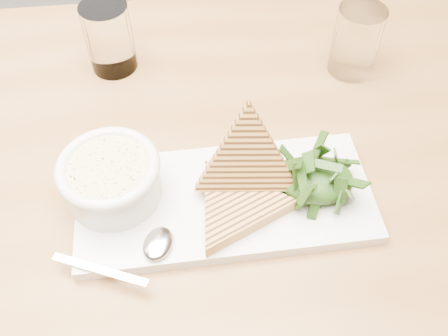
{
  "coord_description": "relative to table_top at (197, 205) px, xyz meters",
  "views": [
    {
      "loc": [
        0.25,
        -0.57,
        1.25
      ],
      "look_at": [
        0.27,
        -0.19,
        0.77
      ],
      "focal_mm": 40.0,
      "sensor_mm": 36.0,
      "label": 1
    }
  ],
  "objects": [
    {
      "name": "glass_far",
      "position": [
        0.25,
        0.23,
        0.07
      ],
      "size": [
        0.07,
        0.07,
        0.11
      ],
      "primitive_type": "cylinder",
      "color": "white",
      "rests_on": "table_top"
    },
    {
      "name": "platter",
      "position": [
        0.04,
        -0.01,
        0.03
      ],
      "size": [
        0.38,
        0.19,
        0.02
      ],
      "primitive_type": "cube",
      "rotation": [
        0.0,
        0.0,
        0.07
      ],
      "color": "white",
      "rests_on": "table_top"
    },
    {
      "name": "arugula_pile",
      "position": [
        0.15,
        -0.01,
        0.06
      ],
      "size": [
        0.11,
        0.1,
        0.05
      ],
      "primitive_type": null,
      "color": "#305515",
      "rests_on": "platter"
    },
    {
      "name": "salad_base",
      "position": [
        0.15,
        -0.01,
        0.06
      ],
      "size": [
        0.09,
        0.07,
        0.04
      ],
      "primitive_type": "ellipsoid",
      "color": "black",
      "rests_on": "platter"
    },
    {
      "name": "floor",
      "position": [
        -0.23,
        0.2,
        -0.7
      ],
      "size": [
        6.0,
        6.0,
        0.0
      ],
      "primitive_type": "plane",
      "color": "slate",
      "rests_on": "ground"
    },
    {
      "name": "sandwich_lean",
      "position": [
        0.06,
        0.0,
        0.09
      ],
      "size": [
        0.16,
        0.15,
        0.17
      ],
      "primitive_type": null,
      "rotation": [
        1.11,
        0.0,
        -0.06
      ],
      "color": "#C08640",
      "rests_on": "sandwich_flat"
    },
    {
      "name": "sandwich_flat",
      "position": [
        0.05,
        -0.04,
        0.05
      ],
      "size": [
        0.2,
        0.2,
        0.02
      ],
      "primitive_type": null,
      "rotation": [
        0.0,
        0.0,
        0.49
      ],
      "color": "#C08640",
      "rests_on": "platter"
    },
    {
      "name": "table_top",
      "position": [
        0.0,
        0.0,
        0.0
      ],
      "size": [
        1.38,
        0.96,
        0.04
      ],
      "primitive_type": "cube",
      "rotation": [
        0.0,
        0.0,
        0.05
      ],
      "color": "olive",
      "rests_on": "ground"
    },
    {
      "name": "soup_bowl",
      "position": [
        -0.1,
        -0.0,
        0.06
      ],
      "size": [
        0.12,
        0.12,
        0.05
      ],
      "primitive_type": "cylinder",
      "color": "white",
      "rests_on": "platter"
    },
    {
      "name": "spoon_bowl",
      "position": [
        -0.05,
        -0.08,
        0.04
      ],
      "size": [
        0.05,
        0.05,
        0.01
      ],
      "primitive_type": "ellipsoid",
      "rotation": [
        0.0,
        0.0,
        -0.36
      ],
      "color": "silver",
      "rests_on": "platter"
    },
    {
      "name": "spoon_handle",
      "position": [
        -0.11,
        -0.11,
        0.04
      ],
      "size": [
        0.11,
        0.05,
        0.0
      ],
      "primitive_type": "cube",
      "rotation": [
        0.0,
        0.0,
        -0.36
      ],
      "color": "silver",
      "rests_on": "platter"
    },
    {
      "name": "soup",
      "position": [
        -0.1,
        -0.0,
        0.09
      ],
      "size": [
        0.1,
        0.1,
        0.01
      ],
      "primitive_type": "cylinder",
      "color": "beige",
      "rests_on": "soup_bowl"
    },
    {
      "name": "glass_near",
      "position": [
        -0.12,
        0.26,
        0.07
      ],
      "size": [
        0.07,
        0.07,
        0.11
      ],
      "primitive_type": "cylinder",
      "color": "white",
      "rests_on": "table_top"
    },
    {
      "name": "bowl_rim",
      "position": [
        -0.1,
        -0.0,
        0.09
      ],
      "size": [
        0.12,
        0.12,
        0.01
      ],
      "primitive_type": "torus",
      "color": "white",
      "rests_on": "soup_bowl"
    }
  ]
}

